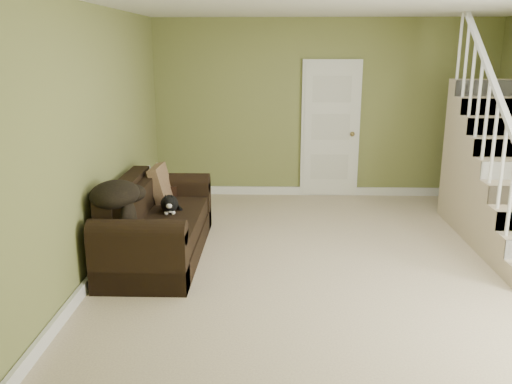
# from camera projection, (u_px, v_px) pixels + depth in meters

# --- Properties ---
(floor) EXTENTS (5.00, 5.50, 0.01)m
(floor) POSITION_uv_depth(u_px,v_px,m) (344.00, 264.00, 5.67)
(floor) COLOR tan
(floor) RESTS_ON ground
(ceiling) EXTENTS (5.00, 5.50, 0.01)m
(ceiling) POSITION_uv_depth(u_px,v_px,m) (356.00, 2.00, 4.99)
(ceiling) COLOR white
(ceiling) RESTS_ON wall_back
(wall_back) EXTENTS (5.00, 0.04, 2.60)m
(wall_back) POSITION_uv_depth(u_px,v_px,m) (324.00, 109.00, 7.98)
(wall_back) COLOR olive
(wall_back) RESTS_ON floor
(wall_front) EXTENTS (5.00, 0.04, 2.60)m
(wall_front) POSITION_uv_depth(u_px,v_px,m) (425.00, 235.00, 2.67)
(wall_front) COLOR olive
(wall_front) RESTS_ON floor
(wall_left) EXTENTS (0.04, 5.50, 2.60)m
(wall_left) POSITION_uv_depth(u_px,v_px,m) (98.00, 140.00, 5.40)
(wall_left) COLOR olive
(wall_left) RESTS_ON floor
(baseboard_back) EXTENTS (5.00, 0.04, 0.12)m
(baseboard_back) POSITION_uv_depth(u_px,v_px,m) (321.00, 191.00, 8.28)
(baseboard_back) COLOR white
(baseboard_back) RESTS_ON floor
(baseboard_left) EXTENTS (0.04, 5.50, 0.12)m
(baseboard_left) POSITION_uv_depth(u_px,v_px,m) (110.00, 256.00, 5.72)
(baseboard_left) COLOR white
(baseboard_left) RESTS_ON floor
(door) EXTENTS (0.86, 0.12, 2.02)m
(door) POSITION_uv_depth(u_px,v_px,m) (330.00, 130.00, 8.01)
(door) COLOR white
(door) RESTS_ON floor
(staircase) EXTENTS (1.00, 2.51, 2.82)m
(staircase) POSITION_uv_depth(u_px,v_px,m) (506.00, 183.00, 6.37)
(staircase) COLOR tan
(staircase) RESTS_ON floor
(sofa) EXTENTS (0.89, 2.07, 0.82)m
(sofa) POSITION_uv_depth(u_px,v_px,m) (155.00, 228.00, 5.83)
(sofa) COLOR black
(sofa) RESTS_ON floor
(side_table) EXTENTS (0.56, 0.56, 0.79)m
(side_table) POSITION_uv_depth(u_px,v_px,m) (158.00, 204.00, 6.78)
(side_table) COLOR black
(side_table) RESTS_ON floor
(cat) EXTENTS (0.28, 0.51, 0.25)m
(cat) POSITION_uv_depth(u_px,v_px,m) (169.00, 204.00, 5.90)
(cat) COLOR black
(cat) RESTS_ON sofa
(banana) EXTENTS (0.15, 0.21, 0.06)m
(banana) POSITION_uv_depth(u_px,v_px,m) (174.00, 226.00, 5.40)
(banana) COLOR gold
(banana) RESTS_ON sofa
(throw_pillow) EXTENTS (0.24, 0.47, 0.48)m
(throw_pillow) POSITION_uv_depth(u_px,v_px,m) (161.00, 185.00, 6.37)
(throw_pillow) COLOR #482C1D
(throw_pillow) RESTS_ON sofa
(throw_blanket) EXTENTS (0.59, 0.70, 0.25)m
(throw_blanket) POSITION_uv_depth(u_px,v_px,m) (115.00, 194.00, 5.13)
(throw_blanket) COLOR black
(throw_blanket) RESTS_ON sofa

